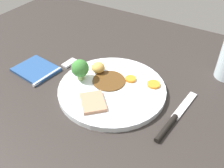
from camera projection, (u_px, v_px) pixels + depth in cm
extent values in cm
cube|color=#2B2623|center=(115.00, 90.00, 65.99)|extent=(120.00, 84.00, 3.60)
cylinder|color=white|center=(112.00, 89.00, 62.33)|extent=(26.37, 26.37, 1.40)
cylinder|color=#563819|center=(109.00, 81.00, 63.63)|extent=(8.29, 8.29, 0.30)
cube|color=tan|center=(92.00, 102.00, 57.31)|extent=(8.34, 8.35, 0.80)
ellipsoid|color=tan|center=(98.00, 68.00, 65.93)|extent=(4.68, 4.63, 2.77)
cylinder|color=orange|center=(130.00, 79.00, 63.93)|extent=(2.75, 2.75, 0.62)
cylinder|color=orange|center=(153.00, 84.00, 62.26)|extent=(3.20, 3.20, 0.59)
cylinder|color=#8CB766|center=(81.00, 76.00, 63.97)|extent=(1.73, 1.73, 1.73)
sphere|color=#387A33|center=(80.00, 68.00, 62.45)|extent=(4.43, 4.43, 4.43)
cylinder|color=silver|center=(47.00, 77.00, 66.74)|extent=(1.84, 9.54, 0.90)
cube|color=silver|center=(69.00, 63.00, 71.97)|extent=(2.44, 4.68, 0.60)
cylinder|color=black|center=(166.00, 128.00, 52.82)|extent=(2.10, 8.58, 1.20)
cube|color=silver|center=(185.00, 105.00, 58.63)|extent=(2.81, 10.62, 0.40)
cube|color=navy|center=(36.00, 70.00, 69.30)|extent=(12.01, 10.26, 0.80)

